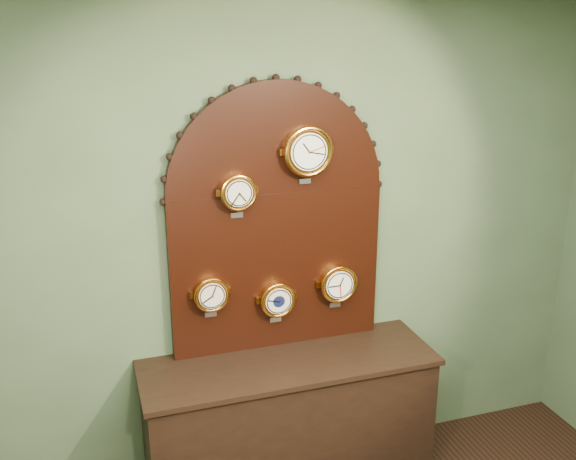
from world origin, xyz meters
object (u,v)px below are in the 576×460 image
object	(u,v)px
display_board	(277,211)
tide_clock	(338,283)
barometer	(277,299)
shop_counter	(289,427)
arabic_clock	(307,151)
roman_clock	(238,192)
hygrometer	(211,294)

from	to	relation	value
display_board	tide_clock	size ratio (longest dim) A/B	5.59
display_board	tide_clock	bearing A→B (deg)	-10.96
display_board	tide_clock	world-z (taller)	display_board
tide_clock	barometer	bearing A→B (deg)	179.95
shop_counter	arabic_clock	world-z (taller)	arabic_clock
display_board	tide_clock	xyz separation A→B (m)	(0.34, -0.07, -0.44)
shop_counter	arabic_clock	bearing A→B (deg)	45.28
roman_clock	barometer	size ratio (longest dim) A/B	0.96
display_board	hygrometer	world-z (taller)	display_board
shop_counter	barometer	size ratio (longest dim) A/B	6.26
roman_clock	barometer	distance (m)	0.67
display_board	arabic_clock	size ratio (longest dim) A/B	4.78
hygrometer	barometer	size ratio (longest dim) A/B	0.97
barometer	shop_counter	bearing A→B (deg)	-82.75
tide_clock	shop_counter	bearing A→B (deg)	-155.91
roman_clock	arabic_clock	world-z (taller)	arabic_clock
barometer	tide_clock	world-z (taller)	tide_clock
barometer	hygrometer	bearing A→B (deg)	179.94
display_board	arabic_clock	distance (m)	0.37
tide_clock	arabic_clock	bearing A→B (deg)	-179.66
barometer	roman_clock	bearing A→B (deg)	179.88
shop_counter	arabic_clock	xyz separation A→B (m)	(0.15, 0.15, 1.56)
shop_counter	display_board	size ratio (longest dim) A/B	1.05
arabic_clock	barometer	world-z (taller)	arabic_clock
shop_counter	tide_clock	xyz separation A→B (m)	(0.34, 0.15, 0.78)
roman_clock	tide_clock	world-z (taller)	roman_clock
roman_clock	arabic_clock	size ratio (longest dim) A/B	0.77
hygrometer	tide_clock	world-z (taller)	hygrometer
arabic_clock	shop_counter	bearing A→B (deg)	-134.72
display_board	hygrometer	bearing A→B (deg)	-170.45
roman_clock	barometer	world-z (taller)	roman_clock
roman_clock	shop_counter	bearing A→B (deg)	-33.87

